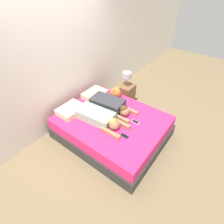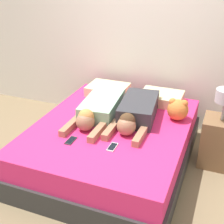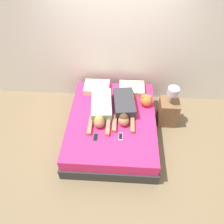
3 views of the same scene
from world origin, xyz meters
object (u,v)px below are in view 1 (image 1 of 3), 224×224
object	(u,v)px
pillow_head_right	(95,94)
person_right	(111,105)
nightstand	(126,94)
cell_phone_left	(125,136)
bed	(112,127)
person_left	(100,118)
cell_phone_right	(135,122)
pillow_head_left	(71,110)
plush_toy	(116,92)

from	to	relation	value
pillow_head_right	person_right	distance (m)	0.61
pillow_head_right	nightstand	distance (m)	0.86
cell_phone_left	pillow_head_right	bearing A→B (deg)	63.59
bed	person_left	distance (m)	0.42
cell_phone_left	cell_phone_right	bearing A→B (deg)	5.67
pillow_head_left	cell_phone_right	xyz separation A→B (m)	(0.54, -1.20, -0.06)
bed	pillow_head_right	world-z (taller)	pillow_head_right
person_left	cell_phone_left	distance (m)	0.60
bed	plush_toy	size ratio (longest dim) A/B	8.33
pillow_head_left	cell_phone_left	bearing A→B (deg)	-85.05
pillow_head_left	cell_phone_right	bearing A→B (deg)	-65.91
person_left	nightstand	world-z (taller)	nightstand
cell_phone_right	nightstand	xyz separation A→B (m)	(0.94, 0.84, -0.17)
bed	cell_phone_left	size ratio (longest dim) A/B	13.40
pillow_head_left	person_left	size ratio (longest dim) A/B	0.48
pillow_head_right	pillow_head_left	bearing A→B (deg)	180.00
nightstand	plush_toy	bearing A→B (deg)	-176.50
person_left	cell_phone_left	world-z (taller)	person_left
cell_phone_left	nightstand	bearing A→B (deg)	32.82
plush_toy	nightstand	distance (m)	0.56
pillow_head_right	cell_phone_left	world-z (taller)	pillow_head_right
cell_phone_left	nightstand	size ratio (longest dim) A/B	0.17
person_right	plush_toy	distance (m)	0.47
pillow_head_left	person_left	distance (m)	0.66
pillow_head_left	pillow_head_right	world-z (taller)	same
person_left	bed	bearing A→B (deg)	-29.93
cell_phone_right	plush_toy	distance (m)	0.94
nightstand	cell_phone_left	bearing A→B (deg)	-147.18
pillow_head_left	cell_phone_left	distance (m)	1.25
person_right	person_left	bearing A→B (deg)	-172.17
cell_phone_left	cell_phone_right	xyz separation A→B (m)	(0.43, 0.04, 0.00)
pillow_head_left	pillow_head_right	distance (m)	0.72
bed	nightstand	world-z (taller)	nightstand
cell_phone_left	person_left	bearing A→B (deg)	86.19
bed	person_left	xyz separation A→B (m)	(-0.21, 0.12, 0.34)
pillow_head_right	cell_phone_right	size ratio (longest dim) A/B	3.35
person_left	person_right	distance (m)	0.43
cell_phone_right	nightstand	distance (m)	1.27
bed	pillow_head_right	xyz separation A→B (m)	(0.36, 0.77, 0.31)
pillow_head_left	bed	bearing A→B (deg)	-64.80
person_right	plush_toy	world-z (taller)	plush_toy
person_left	cell_phone_left	size ratio (longest dim) A/B	6.94
bed	plush_toy	world-z (taller)	plush_toy
cell_phone_left	plush_toy	bearing A→B (deg)	43.72
nightstand	pillow_head_left	bearing A→B (deg)	166.27
pillow_head_left	pillow_head_right	xyz separation A→B (m)	(0.72, 0.00, 0.00)
bed	person_right	bearing A→B (deg)	40.35
cell_phone_left	cell_phone_right	world-z (taller)	same
plush_toy	cell_phone_left	bearing A→B (deg)	-136.28
bed	person_left	size ratio (longest dim) A/B	1.93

